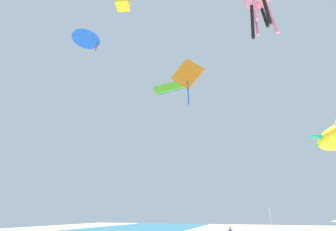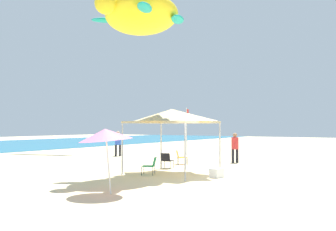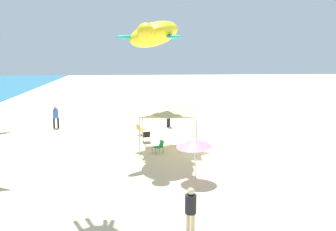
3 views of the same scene
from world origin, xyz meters
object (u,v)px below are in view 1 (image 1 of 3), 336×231
object	(u,v)px
banner_flag	(271,222)
kite_octopus_pink	(258,1)
kite_diamond_orange	(187,75)
kite_delta_blue	(86,38)
kite_parafoil_lime	(170,87)

from	to	relation	value
banner_flag	kite_octopus_pink	bearing A→B (deg)	-178.60
kite_diamond_orange	kite_delta_blue	distance (m)	10.89
kite_diamond_orange	kite_delta_blue	world-z (taller)	kite_delta_blue
banner_flag	kite_diamond_orange	distance (m)	17.11
kite_octopus_pink	kite_diamond_orange	bearing A→B (deg)	-93.23
kite_delta_blue	kite_parafoil_lime	bearing A→B (deg)	-133.58
kite_parafoil_lime	banner_flag	bearing A→B (deg)	142.54
kite_parafoil_lime	kite_delta_blue	xyz separation A→B (m)	(-15.78, 3.60, -2.51)
kite_octopus_pink	kite_delta_blue	bearing A→B (deg)	-65.57
kite_diamond_orange	kite_parafoil_lime	bearing A→B (deg)	-56.44
kite_delta_blue	kite_octopus_pink	size ratio (longest dim) A/B	0.93
kite_parafoil_lime	kite_octopus_pink	world-z (taller)	kite_parafoil_lime
banner_flag	kite_diamond_orange	xyz separation A→B (m)	(-11.06, 5.61, 11.79)
kite_delta_blue	kite_octopus_pink	xyz separation A→B (m)	(-1.61, -15.43, -2.56)
banner_flag	kite_delta_blue	world-z (taller)	kite_delta_blue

